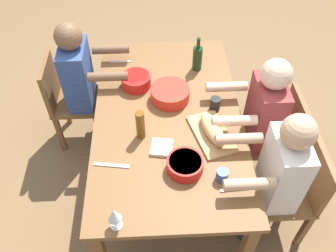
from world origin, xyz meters
The scene contains 22 objects.
ground_plane centered at (0.00, 0.00, 0.00)m, with size 8.00×8.00×0.00m, color brown.
dining_table centered at (0.00, 0.00, 0.66)m, with size 1.81×1.05×0.74m.
chair_far_right centered at (0.50, 0.85, 0.48)m, with size 0.40×0.40×0.85m.
diner_far_right centered at (0.50, 0.66, 0.70)m, with size 0.41×0.53×1.20m.
chair_far_center centered at (0.00, 0.85, 0.48)m, with size 0.40×0.40×0.85m.
diner_far_center centered at (0.00, 0.66, 0.70)m, with size 0.41×0.53×1.20m.
chair_near_left centered at (-0.50, -0.85, 0.48)m, with size 0.40×0.40×0.85m.
diner_near_left centered at (-0.50, -0.66, 0.70)m, with size 0.41×0.53×1.20m.
serving_bowl_salad centered at (-0.18, 0.02, 0.80)m, with size 0.29×0.29×0.10m.
serving_bowl_greens centered at (-0.34, -0.23, 0.79)m, with size 0.23×0.23×0.09m.
serving_bowl_fruit centered at (0.47, 0.08, 0.79)m, with size 0.23×0.23×0.08m.
cutting_board centered at (0.20, 0.29, 0.75)m, with size 0.40×0.22×0.02m, color tan.
bread_loaf centered at (0.20, 0.29, 0.81)m, with size 0.32×0.11×0.09m, color tan.
wine_bottle centered at (-0.52, 0.26, 0.85)m, with size 0.08×0.08×0.29m.
beer_bottle centered at (0.18, -0.19, 0.85)m, with size 0.06×0.06×0.22m, color brown.
wine_glass centered at (0.83, -0.33, 0.86)m, with size 0.08×0.08×0.17m.
cup_far_right centered at (0.55, 0.30, 0.78)m, with size 0.07×0.07×0.08m, color #334C8C.
fork_far_right centered at (0.64, 0.37, 0.74)m, with size 0.02×0.17×0.01m, color silver.
cup_far_center centered at (-0.05, 0.34, 0.79)m, with size 0.07×0.07×0.10m, color black.
fork_near_left centered at (-0.64, -0.37, 0.74)m, with size 0.02×0.17×0.01m, color silver.
carving_knife centered at (0.42, -0.38, 0.74)m, with size 0.23×0.02×0.01m, color silver.
napkin_stack centered at (0.30, -0.06, 0.75)m, with size 0.14×0.14×0.02m, color white.
Camera 1 is at (1.76, -0.09, 2.59)m, focal length 38.12 mm.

